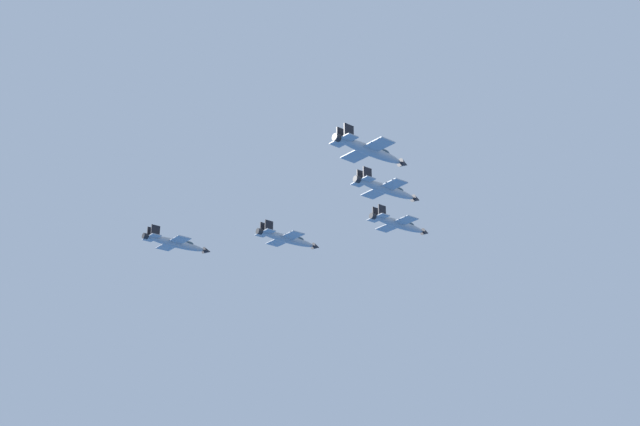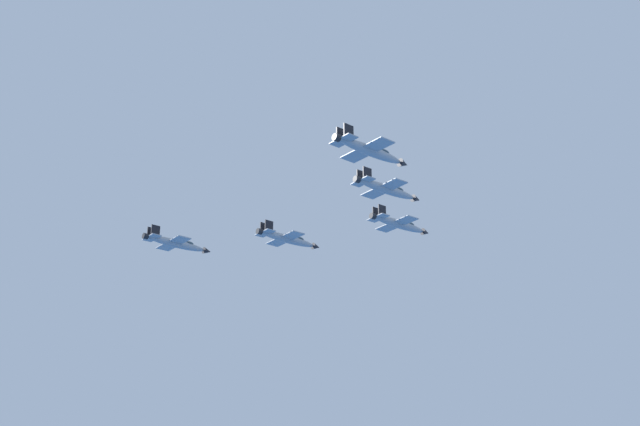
{
  "view_description": "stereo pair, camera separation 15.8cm",
  "coord_description": "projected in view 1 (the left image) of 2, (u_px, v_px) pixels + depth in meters",
  "views": [
    {
      "loc": [
        201.69,
        -68.39,
        85.69
      ],
      "look_at": [
        36.38,
        -21.86,
        155.75
      ],
      "focal_mm": 48.95,
      "sensor_mm": 36.0,
      "label": 1
    },
    {
      "loc": [
        201.74,
        -68.24,
        85.69
      ],
      "look_at": [
        36.38,
        -21.86,
        155.75
      ],
      "focal_mm": 48.95,
      "sensor_mm": 36.0,
      "label": 2
    }
  ],
  "objects": [
    {
      "name": "jet_left_outer",
      "position": [
        176.0,
        243.0,
        199.89
      ],
      "size": [
        11.11,
        16.84,
        3.72
      ],
      "rotation": [
        0.0,
        0.0,
        1.96
      ],
      "color": "#9EA3A8"
    },
    {
      "name": "jet_lead",
      "position": [
        399.0,
        224.0,
        200.41
      ],
      "size": [
        11.44,
        17.35,
        3.83
      ],
      "rotation": [
        0.0,
        0.0,
        1.97
      ],
      "color": "#9EA3A8"
    },
    {
      "name": "jet_left_wingman",
      "position": [
        288.0,
        239.0,
        199.67
      ],
      "size": [
        11.16,
        16.92,
        3.74
      ],
      "rotation": [
        0.0,
        0.0,
        1.97
      ],
      "color": "#9EA3A8"
    },
    {
      "name": "jet_right_wingman",
      "position": [
        387.0,
        189.0,
        176.21
      ],
      "size": [
        11.14,
        16.91,
        3.72
      ],
      "rotation": [
        0.0,
        0.0,
        1.96
      ],
      "color": "#9EA3A8"
    },
    {
      "name": "jet_right_outer",
      "position": [
        371.0,
        150.0,
        151.46
      ],
      "size": [
        10.96,
        16.5,
        3.68
      ],
      "rotation": [
        0.0,
        0.0,
        2.0
      ],
      "color": "#9EA3A8"
    }
  ]
}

